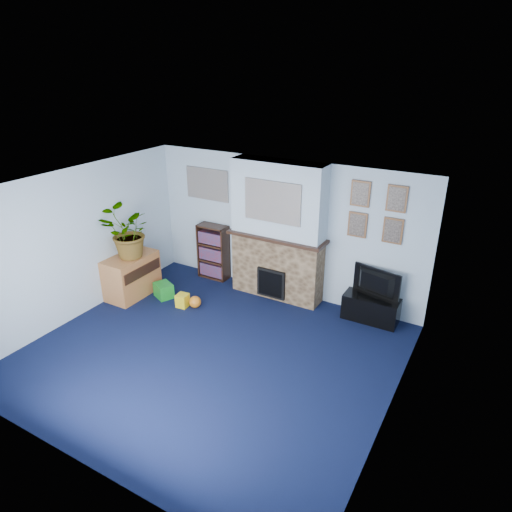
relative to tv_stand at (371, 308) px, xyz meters
The scene contains 26 objects.
floor 2.66m from the tv_stand, 130.00° to the right, with size 5.00×4.50×0.01m, color #0D1433.
ceiling 3.43m from the tv_stand, 130.00° to the right, with size 5.00×4.50×0.01m, color white.
wall_back 1.97m from the tv_stand, behind, with size 5.00×0.04×2.40m, color silver.
wall_front 4.71m from the tv_stand, 111.70° to the right, with size 5.00×0.04×2.40m, color silver.
wall_left 4.77m from the tv_stand, 154.22° to the right, with size 0.04×4.50×2.40m, color silver.
wall_right 2.39m from the tv_stand, 68.57° to the right, with size 0.04×4.50×2.40m, color silver.
chimney_breast 1.95m from the tv_stand, behind, with size 1.72×0.50×2.40m.
collage_main 2.31m from the tv_stand, behind, with size 1.00×0.03×0.68m, color gray.
collage_left 3.61m from the tv_stand, behind, with size 0.90×0.03×0.58m, color gray.
portrait_tl 1.83m from the tv_stand, 153.62° to the left, with size 0.30×0.03×0.40m, color brown.
portrait_tr 1.79m from the tv_stand, 53.71° to the left, with size 0.30×0.03×0.40m, color brown.
portrait_bl 1.35m from the tv_stand, 153.62° to the left, with size 0.30×0.03×0.40m, color brown.
portrait_br 1.30m from the tv_stand, 53.71° to the left, with size 0.30×0.03×0.40m, color brown.
tv_stand is the anchor object (origin of this frame).
television 0.42m from the tv_stand, 90.00° to the left, with size 0.80×0.11×0.46m, color black.
bookshelf 3.10m from the tv_stand, behind, with size 0.58×0.28×1.05m.
sideboard 4.13m from the tv_stand, 162.67° to the right, with size 0.53×0.95×0.74m, color #B66E3A.
potted_plant 4.21m from the tv_stand, 161.79° to the right, with size 0.82×0.71×0.91m, color #26661E.
mantel_clock 2.04m from the tv_stand, behind, with size 0.11×0.07×0.16m, color gold.
mantel_candle 1.73m from the tv_stand, behind, with size 0.05×0.05×0.16m, color #B2BFC6.
mantel_teddy 2.52m from the tv_stand, behind, with size 0.13×0.13×0.13m, color gray.
mantel_can 1.40m from the tv_stand, behind, with size 0.06×0.06×0.13m, color yellow.
green_crate 3.56m from the tv_stand, 162.98° to the right, with size 0.32×0.26×0.26m, color #198C26.
toy_ball 2.90m from the tv_stand, 158.43° to the right, with size 0.20×0.20×0.20m, color orange.
toy_block 3.12m from the tv_stand, 158.45° to the right, with size 0.19×0.19×0.23m, color yellow.
toy_tube 3.75m from the tv_stand, 167.19° to the right, with size 0.15×0.15×0.31m, color red.
Camera 1 is at (3.24, -4.40, 3.90)m, focal length 32.00 mm.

